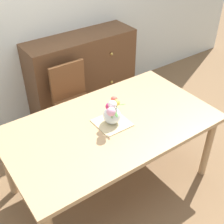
% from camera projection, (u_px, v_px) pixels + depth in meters
% --- Properties ---
extents(ground_plane, '(12.00, 12.00, 0.00)m').
position_uv_depth(ground_plane, '(111.00, 182.00, 3.06)').
color(ground_plane, brown).
extents(back_wall, '(7.00, 0.10, 2.80)m').
position_uv_depth(back_wall, '(27.00, 4.00, 3.28)').
color(back_wall, silver).
rests_on(back_wall, ground_plane).
extents(dining_table, '(1.85, 1.06, 0.75)m').
position_uv_depth(dining_table, '(111.00, 130.00, 2.66)').
color(dining_table, tan).
rests_on(dining_table, ground_plane).
extents(chair_far, '(0.42, 0.42, 0.90)m').
position_uv_depth(chair_far, '(74.00, 98.00, 3.37)').
color(chair_far, brown).
rests_on(chair_far, ground_plane).
extents(dresser, '(1.40, 0.47, 1.00)m').
position_uv_depth(dresser, '(82.00, 73.00, 3.86)').
color(dresser, brown).
rests_on(dresser, ground_plane).
extents(placemat, '(0.28, 0.28, 0.01)m').
position_uv_depth(placemat, '(112.00, 123.00, 2.61)').
color(placemat, '#CCB789').
rests_on(placemat, dining_table).
extents(flower_vase, '(0.24, 0.23, 0.26)m').
position_uv_depth(flower_vase, '(112.00, 113.00, 2.53)').
color(flower_vase, silver).
rests_on(flower_vase, placemat).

